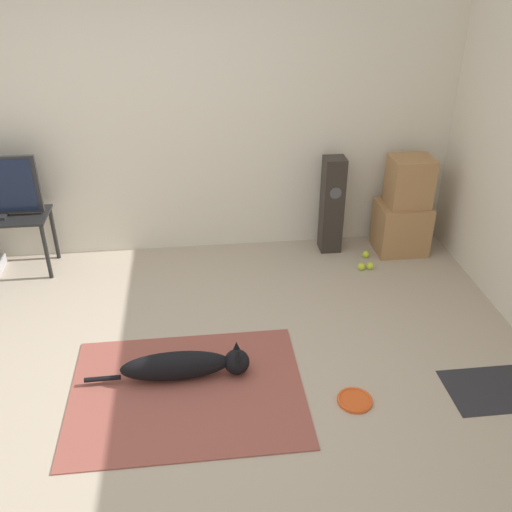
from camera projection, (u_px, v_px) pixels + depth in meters
The scene contains 12 objects.
ground_plane at pixel (181, 394), 3.80m from camera, with size 12.00×12.00×0.00m, color #B2A38E.
wall_back at pixel (171, 117), 4.98m from camera, with size 8.00×0.06×2.55m.
area_rug at pixel (187, 391), 3.82m from camera, with size 1.56×1.19×0.01m.
dog at pixel (186, 365), 3.88m from camera, with size 1.12×0.19×0.23m.
frisbee at pixel (355, 400), 3.73m from camera, with size 0.23×0.23×0.03m.
cardboard_box_lower at pixel (401, 227), 5.43m from camera, with size 0.47×0.40×0.48m.
cardboard_box_upper at pixel (410, 182), 5.19m from camera, with size 0.37×0.32×0.45m.
floor_speaker at pixel (332, 205), 5.33m from camera, with size 0.20×0.20×0.93m.
tennis_ball_by_boxes at pixel (361, 266), 5.19m from camera, with size 0.07×0.07×0.07m.
tennis_ball_near_speaker at pixel (366, 254), 5.39m from camera, with size 0.07×0.07×0.07m.
tennis_ball_loose_on_carpet at pixel (370, 266), 5.20m from camera, with size 0.07×0.07×0.07m.
door_mat at pixel (501, 389), 3.84m from camera, with size 0.73×0.45×0.01m.
Camera 1 is at (0.17, -2.89, 2.68)m, focal length 40.00 mm.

